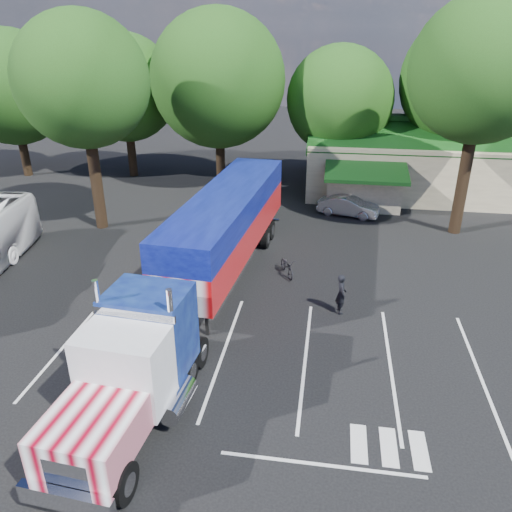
# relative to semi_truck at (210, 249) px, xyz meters

# --- Properties ---
(ground) EXTENTS (120.00, 120.00, 0.00)m
(ground) POSITION_rel_semi_truck_xyz_m (1.43, 2.00, -2.58)
(ground) COLOR black
(ground) RESTS_ON ground
(event_hall) EXTENTS (24.20, 14.12, 5.55)m
(event_hall) POSITION_rel_semi_truck_xyz_m (15.17, 19.80, -0.37)
(event_hall) COLOR beige
(event_hall) RESTS_ON ground
(tree_row_a) EXTENTS (9.00, 9.00, 11.68)m
(tree_row_a) POSITION_rel_semi_truck_xyz_m (-20.57, 18.50, 4.59)
(tree_row_a) COLOR black
(tree_row_a) RESTS_ON ground
(tree_row_b) EXTENTS (8.40, 8.40, 11.35)m
(tree_row_b) POSITION_rel_semi_truck_xyz_m (-11.57, 19.80, 4.56)
(tree_row_b) COLOR black
(tree_row_b) RESTS_ON ground
(tree_row_c) EXTENTS (10.00, 10.00, 13.05)m
(tree_row_c) POSITION_rel_semi_truck_xyz_m (-3.57, 18.20, 5.46)
(tree_row_c) COLOR black
(tree_row_c) RESTS_ON ground
(tree_row_d) EXTENTS (8.00, 8.00, 10.60)m
(tree_row_d) POSITION_rel_semi_truck_xyz_m (5.43, 19.50, 4.01)
(tree_row_d) COLOR black
(tree_row_d) RESTS_ON ground
(tree_row_e) EXTENTS (9.60, 9.60, 12.90)m
(tree_row_e) POSITION_rel_semi_truck_xyz_m (14.43, 20.00, 5.51)
(tree_row_e) COLOR black
(tree_row_e) RESTS_ON ground
(tree_near_left) EXTENTS (7.60, 7.60, 12.65)m
(tree_near_left) POSITION_rel_semi_truck_xyz_m (-9.07, 8.00, 6.23)
(tree_near_left) COLOR black
(tree_near_left) RESTS_ON ground
(tree_near_right) EXTENTS (8.00, 8.00, 13.50)m
(tree_near_right) POSITION_rel_semi_truck_xyz_m (12.93, 10.50, 6.88)
(tree_near_right) COLOR black
(tree_near_right) RESTS_ON ground
(semi_truck) EXTENTS (4.65, 21.90, 4.56)m
(semi_truck) POSITION_rel_semi_truck_xyz_m (0.00, 0.00, 0.00)
(semi_truck) COLOR black
(semi_truck) RESTS_ON ground
(woman) EXTENTS (0.59, 0.76, 1.87)m
(woman) POSITION_rel_semi_truck_xyz_m (5.93, -0.26, -1.64)
(woman) COLOR black
(woman) RESTS_ON ground
(bicycle) EXTENTS (1.32, 1.94, 0.96)m
(bicycle) POSITION_rel_semi_truck_xyz_m (3.23, 3.08, -2.10)
(bicycle) COLOR black
(bicycle) RESTS_ON ground
(silver_sedan) EXTENTS (4.28, 2.38, 1.34)m
(silver_sedan) POSITION_rel_semi_truck_xyz_m (6.43, 12.50, -1.91)
(silver_sedan) COLOR #A8A9AF
(silver_sedan) RESTS_ON ground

